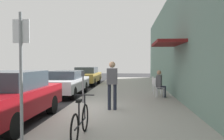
% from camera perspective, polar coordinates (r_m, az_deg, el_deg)
% --- Properties ---
extents(ground_plane, '(60.00, 60.00, 0.00)m').
position_cam_1_polar(ground_plane, '(8.74, -11.80, -9.99)').
color(ground_plane, '#2D2D30').
extents(sidewalk_slab, '(4.50, 32.00, 0.12)m').
position_cam_1_polar(sidewalk_slab, '(10.34, 3.63, -7.77)').
color(sidewalk_slab, '#9E9B93').
rests_on(sidewalk_slab, ground_plane).
extents(building_facade, '(1.40, 32.00, 5.46)m').
position_cam_1_polar(building_facade, '(10.47, 16.98, 6.94)').
color(building_facade, gray).
rests_on(building_facade, ground_plane).
extents(parked_car_0, '(1.80, 4.40, 1.52)m').
position_cam_1_polar(parked_car_0, '(7.57, -23.39, -5.98)').
color(parked_car_0, maroon).
rests_on(parked_car_0, ground_plane).
extents(parked_car_1, '(1.80, 4.40, 1.34)m').
position_cam_1_polar(parked_car_1, '(12.89, -11.24, -2.99)').
color(parked_car_1, '#B7B7BC').
rests_on(parked_car_1, ground_plane).
extents(parked_car_2, '(1.80, 4.40, 1.41)m').
position_cam_1_polar(parked_car_2, '(18.68, -6.18, -1.39)').
color(parked_car_2, '#A58433').
rests_on(parked_car_2, ground_plane).
extents(parking_meter, '(0.12, 0.10, 1.32)m').
position_cam_1_polar(parking_meter, '(9.82, -7.01, -3.42)').
color(parking_meter, slate).
rests_on(parking_meter, sidewalk_slab).
extents(street_sign, '(0.32, 0.06, 2.60)m').
position_cam_1_polar(street_sign, '(4.71, -21.07, -0.09)').
color(street_sign, gray).
rests_on(street_sign, sidewalk_slab).
extents(bicycle_0, '(0.46, 1.71, 0.90)m').
position_cam_1_polar(bicycle_0, '(5.36, -7.60, -12.31)').
color(bicycle_0, black).
rests_on(bicycle_0, sidewalk_slab).
extents(cafe_chair_0, '(0.55, 0.55, 0.87)m').
position_cam_1_polar(cafe_chair_0, '(11.56, 11.27, -3.96)').
color(cafe_chair_0, silver).
rests_on(cafe_chair_0, sidewalk_slab).
extents(seated_patron_0, '(0.51, 0.46, 1.29)m').
position_cam_1_polar(seated_patron_0, '(11.53, 11.57, -3.02)').
color(seated_patron_0, '#232838').
rests_on(seated_patron_0, sidewalk_slab).
extents(cafe_chair_1, '(0.55, 0.55, 0.87)m').
position_cam_1_polar(cafe_chair_1, '(12.26, 10.90, -3.63)').
color(cafe_chair_1, silver).
rests_on(cafe_chair_1, sidewalk_slab).
extents(cafe_chair_2, '(0.47, 0.47, 0.87)m').
position_cam_1_polar(cafe_chair_2, '(13.48, 10.33, -3.13)').
color(cafe_chair_2, silver).
rests_on(cafe_chair_2, sidewalk_slab).
extents(pedestrian_standing, '(0.36, 0.22, 1.70)m').
position_cam_1_polar(pedestrian_standing, '(8.27, 0.03, -2.78)').
color(pedestrian_standing, '#232838').
rests_on(pedestrian_standing, sidewalk_slab).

